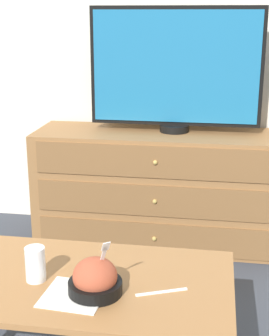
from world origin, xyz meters
name	(u,v)px	position (x,y,z in m)	size (l,w,h in m)	color
ground_plane	(169,224)	(0.00, 0.00, 0.00)	(12.00, 12.00, 0.00)	#383D47
wall_back	(174,1)	(0.00, 0.03, 1.30)	(12.00, 0.05, 2.60)	silver
dresser	(160,188)	(-0.03, -0.24, 0.31)	(1.35, 0.44, 0.63)	olive
tv	(176,69)	(0.04, -0.20, 0.96)	(0.90, 0.15, 0.65)	black
coffee_table	(81,292)	(-0.16, -1.44, 0.34)	(1.01, 0.57, 0.39)	#9E6B3D
takeout_bowl	(95,280)	(-0.09, -1.52, 0.44)	(0.17, 0.17, 0.19)	black
drink_cup	(35,266)	(-0.30, -1.47, 0.45)	(0.07, 0.07, 0.12)	#9E6638
napkin	(74,295)	(-0.15, -1.54, 0.40)	(0.20, 0.20, 0.00)	white
knife	(162,292)	(0.12, -1.48, 0.40)	(0.16, 0.08, 0.01)	white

